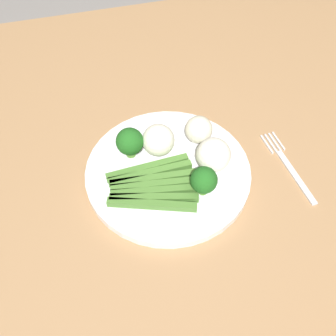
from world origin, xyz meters
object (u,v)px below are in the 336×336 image
broccoli_back_right (130,142)px  asparagus_bundle (152,185)px  broccoli_back (204,180)px  cauliflower_front (198,129)px  dining_table (190,180)px  fork (288,166)px  plate (168,172)px  cauliflower_right (213,155)px  cauliflower_left (158,140)px

broccoli_back_right → asparagus_bundle: bearing=-75.8°
broccoli_back → cauliflower_front: bearing=76.7°
dining_table → cauliflower_front: (0.01, 0.00, 0.15)m
dining_table → asparagus_bundle: (-0.09, -0.08, 0.13)m
broccoli_back → fork: size_ratio=0.32×
dining_table → asparagus_bundle: asparagus_bundle is taller
plate → cauliflower_right: 0.08m
broccoli_back → broccoli_back_right: (-0.10, 0.11, 0.00)m
cauliflower_left → cauliflower_right: bearing=-34.8°
dining_table → cauliflower_front: size_ratio=22.52×
plate → cauliflower_left: bearing=96.7°
asparagus_bundle → cauliflower_front: bearing=47.0°
plate → cauliflower_left: cauliflower_left is taller
dining_table → cauliflower_left: (-0.07, -0.01, 0.15)m
broccoli_back → cauliflower_right: size_ratio=0.92×
broccoli_back → asparagus_bundle: bearing=159.6°
plate → asparagus_bundle: bearing=-139.9°
asparagus_bundle → dining_table: bearing=49.2°
broccoli_back → fork: (0.17, 0.02, -0.04)m
plate → fork: bearing=-9.6°
cauliflower_right → broccoli_back: bearing=-124.1°
dining_table → broccoli_back_right: size_ratio=18.99×
asparagus_bundle → broccoli_back_right: bearing=112.1°
cauliflower_left → fork: bearing=-20.6°
broccoli_back_right → cauliflower_right: same height
asparagus_bundle → fork: 0.24m
cauliflower_right → dining_table: bearing=102.7°
dining_table → broccoli_back: 0.19m
asparagus_bundle → cauliflower_right: 0.11m
broccoli_back_right → cauliflower_right: size_ratio=0.99×
cauliflower_left → broccoli_back: bearing=-64.7°
cauliflower_right → cauliflower_left: bearing=145.2°
dining_table → cauliflower_right: bearing=-77.3°
plate → broccoli_back: broccoli_back is taller
dining_table → broccoli_back: broccoli_back is taller
plate → cauliflower_left: size_ratio=4.98×
asparagus_bundle → cauliflower_left: size_ratio=2.73×
cauliflower_right → cauliflower_left: 0.10m
asparagus_bundle → fork: bearing=6.3°
cauliflower_right → cauliflower_left: size_ratio=1.04×
cauliflower_left → fork: 0.23m
asparagus_bundle → broccoli_back: 0.09m
dining_table → cauliflower_left: size_ratio=19.57×
cauliflower_front → fork: size_ratio=0.29×
dining_table → broccoli_back: size_ratio=20.46×
broccoli_back → cauliflower_front: (0.03, 0.11, -0.01)m
dining_table → cauliflower_front: 0.15m
cauliflower_right → fork: size_ratio=0.35×
cauliflower_front → fork: (0.14, -0.09, -0.04)m
broccoli_back → cauliflower_front: broccoli_back is taller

